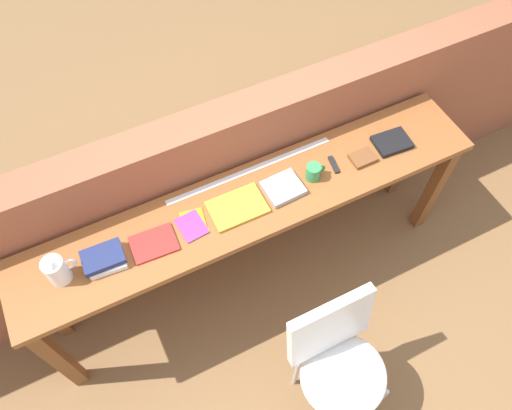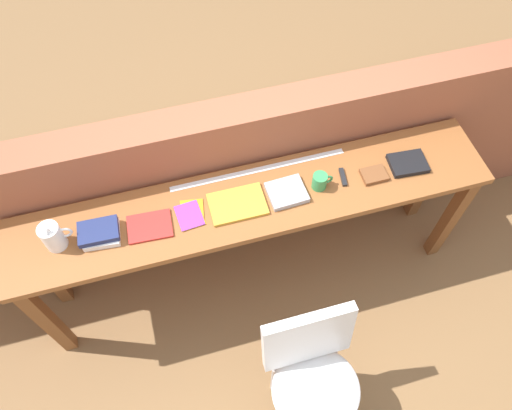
% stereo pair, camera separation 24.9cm
% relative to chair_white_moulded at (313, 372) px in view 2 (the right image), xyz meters
% --- Properties ---
extents(ground_plane, '(40.00, 40.00, 0.00)m').
position_rel_chair_white_moulded_xyz_m(ground_plane, '(-0.07, 0.52, -0.53)').
color(ground_plane, brown).
extents(brick_wall_back, '(6.00, 0.20, 1.19)m').
position_rel_chair_white_moulded_xyz_m(brick_wall_back, '(-0.07, 1.16, 0.07)').
color(brick_wall_back, '#935138').
rests_on(brick_wall_back, ground).
extents(sideboard, '(2.50, 0.44, 0.88)m').
position_rel_chair_white_moulded_xyz_m(sideboard, '(-0.07, 0.82, 0.21)').
color(sideboard, brown).
rests_on(sideboard, ground).
extents(chair_white_moulded, '(0.44, 0.45, 0.89)m').
position_rel_chair_white_moulded_xyz_m(chair_white_moulded, '(0.00, 0.00, 0.00)').
color(chair_white_moulded, white).
rests_on(chair_white_moulded, ground).
extents(pitcher_white, '(0.14, 0.10, 0.18)m').
position_rel_chair_white_moulded_xyz_m(pitcher_white, '(-1.04, 0.82, 0.43)').
color(pitcher_white, white).
rests_on(pitcher_white, sideboard).
extents(book_stack_leftmost, '(0.20, 0.16, 0.06)m').
position_rel_chair_white_moulded_xyz_m(book_stack_leftmost, '(-0.84, 0.81, 0.39)').
color(book_stack_leftmost, white).
rests_on(book_stack_leftmost, sideboard).
extents(magazine_cycling, '(0.22, 0.17, 0.01)m').
position_rel_chair_white_moulded_xyz_m(magazine_cycling, '(-0.60, 0.80, 0.36)').
color(magazine_cycling, red).
rests_on(magazine_cycling, sideboard).
extents(pamphlet_pile_colourful, '(0.15, 0.18, 0.01)m').
position_rel_chair_white_moulded_xyz_m(pamphlet_pile_colourful, '(-0.40, 0.82, 0.36)').
color(pamphlet_pile_colourful, yellow).
rests_on(pamphlet_pile_colourful, sideboard).
extents(book_open_centre, '(0.28, 0.19, 0.02)m').
position_rel_chair_white_moulded_xyz_m(book_open_centre, '(-0.16, 0.81, 0.36)').
color(book_open_centre, gold).
rests_on(book_open_centre, sideboard).
extents(book_grey_hardcover, '(0.20, 0.18, 0.03)m').
position_rel_chair_white_moulded_xyz_m(book_grey_hardcover, '(0.10, 0.81, 0.37)').
color(book_grey_hardcover, '#9E9EA3').
rests_on(book_grey_hardcover, sideboard).
extents(mug, '(0.11, 0.08, 0.09)m').
position_rel_chair_white_moulded_xyz_m(mug, '(0.28, 0.81, 0.40)').
color(mug, '#338C4C').
rests_on(mug, sideboard).
extents(multitool_folded, '(0.04, 0.11, 0.02)m').
position_rel_chair_white_moulded_xyz_m(multitool_folded, '(0.41, 0.82, 0.36)').
color(multitool_folded, black).
rests_on(multitool_folded, sideboard).
extents(leather_journal_brown, '(0.13, 0.10, 0.02)m').
position_rel_chair_white_moulded_xyz_m(leather_journal_brown, '(0.57, 0.79, 0.37)').
color(leather_journal_brown, brown).
rests_on(leather_journal_brown, sideboard).
extents(book_repair_rightmost, '(0.20, 0.16, 0.03)m').
position_rel_chair_white_moulded_xyz_m(book_repair_rightmost, '(0.77, 0.81, 0.37)').
color(book_repair_rightmost, black).
rests_on(book_repair_rightmost, sideboard).
extents(ruler_metal_back_edge, '(0.95, 0.03, 0.00)m').
position_rel_chair_white_moulded_xyz_m(ruler_metal_back_edge, '(0.00, 0.99, 0.35)').
color(ruler_metal_back_edge, silver).
rests_on(ruler_metal_back_edge, sideboard).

